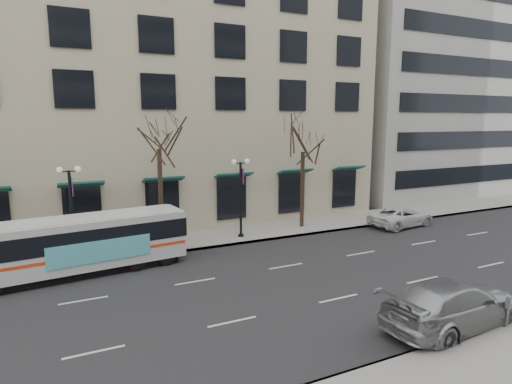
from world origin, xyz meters
TOP-DOWN VIEW (x-y plane):
  - ground at (0.00, 0.00)m, footprint 160.00×160.00m
  - sidewalk_far at (5.00, 9.00)m, footprint 80.00×4.00m
  - building_hotel at (-2.00, 21.00)m, footprint 40.00×20.00m
  - building_office at (32.00, 21.00)m, footprint 25.00×20.00m
  - tree_far_mid at (0.00, 8.80)m, footprint 3.60×3.60m
  - tree_far_right at (10.00, 8.80)m, footprint 3.60×3.60m
  - lamp_post_left at (-4.99, 8.20)m, footprint 1.22×0.45m
  - lamp_post_right at (5.01, 8.20)m, footprint 1.22×0.45m
  - city_bus at (-4.89, 5.80)m, footprint 10.88×3.43m
  - silver_car at (7.32, -6.20)m, footprint 6.30×2.90m
  - white_pickup at (16.86, 6.20)m, footprint 5.42×3.00m
  - pay_station at (8.86, -7.30)m, footprint 0.28×0.22m

SIDE VIEW (x-z plane):
  - ground at x=0.00m, z-range 0.00..0.00m
  - sidewalk_far at x=5.00m, z-range 0.00..0.15m
  - white_pickup at x=16.86m, z-range 0.00..1.44m
  - silver_car at x=7.32m, z-range 0.00..1.78m
  - pay_station at x=8.86m, z-range 0.41..1.57m
  - city_bus at x=-4.89m, z-range 0.13..3.03m
  - lamp_post_left at x=-4.99m, z-range 0.34..5.55m
  - lamp_post_right at x=5.01m, z-range 0.34..5.55m
  - tree_far_right at x=10.00m, z-range 2.39..10.45m
  - tree_far_mid at x=0.00m, z-range 2.63..11.18m
  - building_hotel at x=-2.00m, z-range 0.00..24.00m
  - building_office at x=32.00m, z-range 0.00..35.00m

